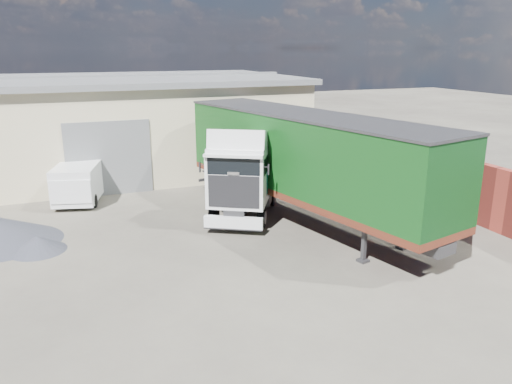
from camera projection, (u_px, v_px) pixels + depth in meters
name	position (u px, v px, depth m)	size (l,w,h in m)	color
ground	(209.00, 269.00, 16.19)	(120.00, 120.00, 0.00)	#2B2823
warehouse	(22.00, 128.00, 27.65)	(30.60, 12.60, 5.42)	#BFB393
brick_boundary_wall	(393.00, 164.00, 25.25)	(0.35, 26.00, 2.50)	maroon
tractor_unit	(242.00, 180.00, 20.49)	(4.84, 6.14, 3.97)	black
box_trailer	(304.00, 157.00, 19.96)	(5.87, 13.70, 4.46)	#2D2D30
panel_van	(81.00, 181.00, 23.34)	(2.86, 4.70, 1.80)	black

